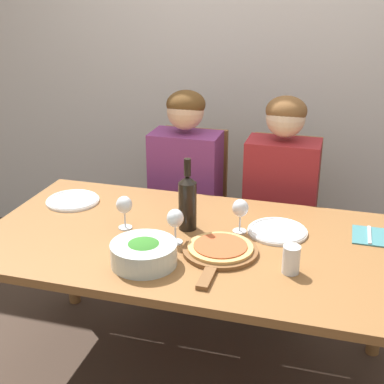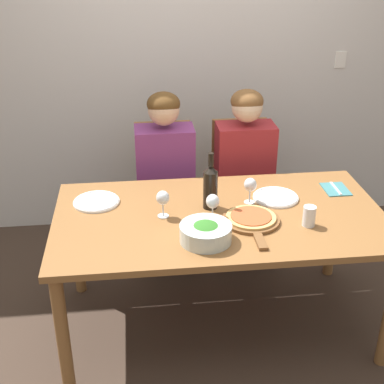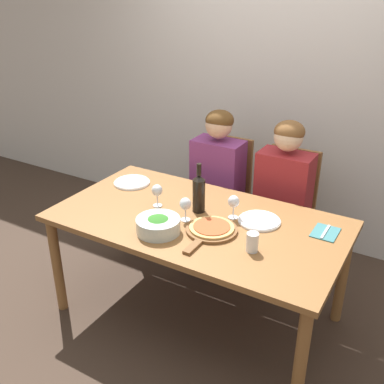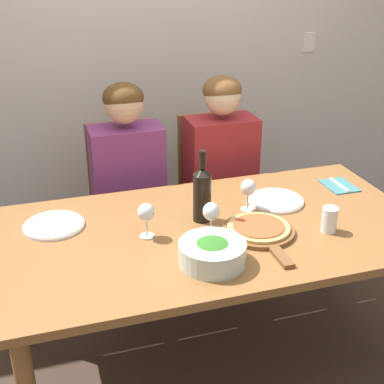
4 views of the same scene
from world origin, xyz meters
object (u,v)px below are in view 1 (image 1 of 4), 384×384
Objects in this scene: wine_bottle at (188,201)px; dinner_plate_left at (73,200)px; pizza_on_board at (220,250)px; wine_glass_right at (240,210)px; broccoli_bowl at (144,253)px; water_tumbler at (291,259)px; chair_right at (281,217)px; person_man at (281,187)px; fork_on_napkin at (369,236)px; person_woman at (185,178)px; chair_left at (191,207)px; wine_glass_centre at (175,220)px; dinner_plate_right at (277,231)px; wine_glass_left at (124,206)px.

dinner_plate_left is at bearing 168.67° from wine_bottle.
wine_glass_right is at bearing 80.41° from pizza_on_board.
water_tumbler reaches higher than broccoli_bowl.
person_man is at bearing -90.00° from chair_right.
water_tumbler is 0.49m from fork_on_napkin.
wine_glass_right is at bearing 131.40° from water_tumbler.
water_tumbler is (0.15, -0.89, 0.07)m from person_man.
broccoli_bowl is 0.73m from dinner_plate_left.
wine_bottle is 1.79× the size of fork_on_napkin.
pizza_on_board is at bearing -64.44° from person_woman.
person_woman is 0.68m from wine_bottle.
person_man reaches higher than water_tumbler.
water_tumbler is at bearing -48.60° from wine_glass_right.
pizza_on_board is 4.10× the size of water_tumbler.
person_man is at bearing 80.48° from pizza_on_board.
person_man is 0.84m from pizza_on_board.
dinner_plate_left is (-0.42, -0.63, 0.25)m from chair_left.
fork_on_napkin is (0.97, -0.50, 0.02)m from person_woman.
dinner_plate_left reaches higher than fork_on_napkin.
fork_on_napkin is (0.54, 0.11, -0.10)m from wine_glass_right.
chair_right is at bearing 66.42° from wine_bottle.
broccoli_bowl is 0.58× the size of pizza_on_board.
wine_glass_right is at bearing 36.53° from wine_glass_centre.
dinner_plate_left is at bearing 158.95° from pizza_on_board.
broccoli_bowl is at bearing -149.24° from pizza_on_board.
person_man is 7.99× the size of wine_glass_right.
wine_bottle reaches higher than broccoli_bowl.
wine_bottle is at bearing -117.30° from person_man.
person_woman is (0.00, -0.12, 0.23)m from chair_left.
wine_bottle is 0.55m from water_tumbler.
chair_right is 0.78× the size of person_woman.
chair_left is 0.78× the size of person_woman.
broccoli_bowl is (-0.40, -1.10, 0.28)m from chair_right.
wine_bottle is 0.29m from pizza_on_board.
wine_glass_right is at bearing 7.23° from wine_bottle.
person_woman is 1.09m from fork_on_napkin.
chair_left reaches higher than broccoli_bowl.
wine_glass_right is (0.23, 0.03, -0.03)m from wine_bottle.
fork_on_napkin is (0.84, 0.48, -0.04)m from broccoli_bowl.
person_man is 0.86m from wine_glass_centre.
pizza_on_board is at bearing -150.69° from fork_on_napkin.
water_tumbler is at bearing -13.07° from pizza_on_board.
wine_glass_right is at bearing -167.87° from dinner_plate_right.
wine_glass_centre is at bearing -110.59° from chair_right.
dinner_plate_right is 2.39× the size of water_tumbler.
dinner_plate_left is 1.71× the size of wine_glass_left.
person_woman reaches higher than fork_on_napkin.
fork_on_napkin is at bearing 0.43° from dinner_plate_left.
chair_left is 3.68× the size of broccoli_bowl.
person_woman is 4.67× the size of dinner_plate_left.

